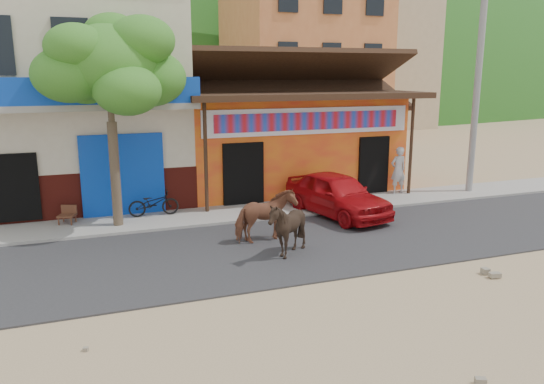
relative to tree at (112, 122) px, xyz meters
The scene contains 16 objects.
ground 8.03m from the tree, 51.58° to the right, with size 120.00×120.00×0.00m, color #9E825B.
road 6.45m from the tree, 35.66° to the right, with size 60.00×5.00×0.04m, color #28282B.
sidewalk 5.53m from the tree, ahead, with size 60.00×2.00×0.12m, color gray.
dance_club 7.93m from the tree, 32.47° to the left, with size 8.00×6.00×3.60m, color orange.
cafe_building 4.31m from the tree, 102.09° to the left, with size 7.00×6.00×7.00m, color beige.
apartment_front 22.90m from the tree, 53.23° to the left, with size 9.00×9.00×12.00m, color #CC723F.
apartment_rear 33.17m from the tree, 46.96° to the left, with size 8.00×8.00×10.00m, color tan.
hillside 64.97m from the tree, 85.90° to the left, with size 100.00×40.00×24.00m, color #194C14.
tree is the anchor object (origin of this frame).
utility_pole 12.84m from the tree, ahead, with size 0.24×0.24×8.00m, color gray.
cow_tan 5.11m from the tree, 37.07° to the right, with size 0.75×1.64×1.39m, color brown.
cow_dark 5.96m from the tree, 47.07° to the right, with size 1.15×1.29×1.42m, color black.
red_car 7.10m from the tree, ahead, with size 1.62×4.03×1.37m, color #AD0C11.
scooter 2.90m from the tree, 29.76° to the left, with size 0.54×1.54×0.81m, color black.
pedestrian 10.30m from the tree, ahead, with size 0.63×0.41×1.72m, color #BABABA.
cafe_chair_left 2.94m from the tree, 155.55° to the left, with size 0.46×0.46×0.98m, color #4C2D19, non-canonical shape.
Camera 1 is at (-5.53, -9.77, 4.47)m, focal length 35.00 mm.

